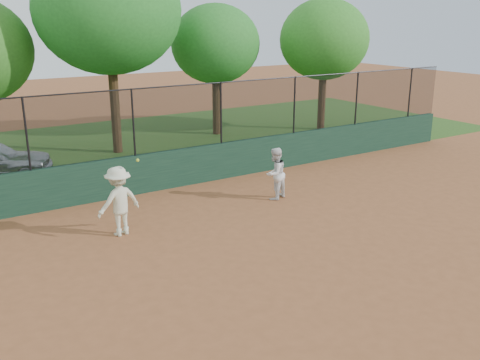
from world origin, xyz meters
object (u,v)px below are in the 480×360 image
player_second (275,174)px  tree_4 (324,40)px  tree_3 (216,44)px  player_main (119,201)px  tree_2 (108,10)px

player_second → tree_4: (7.91, 7.09, 3.39)m
player_second → tree_3: (3.15, 8.85, 3.24)m
player_main → tree_2: bearing=70.2°
tree_2 → player_main: bearing=-109.8°
player_main → tree_3: bearing=48.4°
tree_2 → tree_3: (5.06, 0.87, -1.40)m
tree_3 → tree_4: bearing=-20.2°
tree_4 → player_second: bearing=-138.1°
player_second → player_main: bearing=-18.1°
tree_2 → tree_4: (9.82, -0.88, -1.25)m
player_second → tree_2: tree_2 is taller
player_main → tree_3: 12.43m
player_second → player_main: player_main is taller
player_main → tree_2: 9.75m
tree_2 → player_second: bearing=-76.5°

